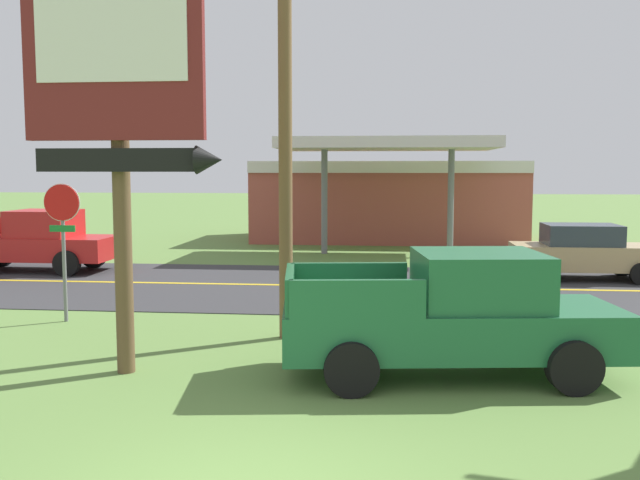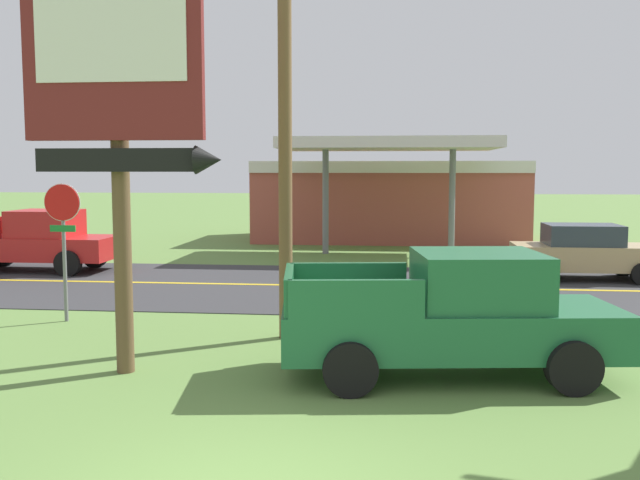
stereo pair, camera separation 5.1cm
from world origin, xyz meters
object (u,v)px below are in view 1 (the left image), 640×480
stop_sign (63,227)px  motel_sign (119,94)px  pickup_red_on_road (34,241)px  car_tan_near_lane (584,252)px  gas_station (388,198)px  pickup_green_parked_on_lawn (454,316)px  utility_pole (285,109)px

stop_sign → motel_sign: bearing=-53.0°
pickup_red_on_road → car_tan_near_lane: 17.01m
car_tan_near_lane → motel_sign: bearing=-132.3°
gas_station → car_tan_near_lane: bearing=-62.8°
motel_sign → pickup_green_parked_on_lawn: 6.20m
motel_sign → pickup_red_on_road: bearing=123.7°
gas_station → pickup_green_parked_on_lawn: 21.73m
motel_sign → car_tan_near_lane: motel_sign is taller
car_tan_near_lane → stop_sign: bearing=-150.5°
motel_sign → stop_sign: 5.16m
pickup_green_parked_on_lawn → pickup_red_on_road: bearing=140.1°
stop_sign → pickup_green_parked_on_lawn: stop_sign is taller
gas_station → car_tan_near_lane: size_ratio=2.86×
motel_sign → utility_pole: bearing=51.7°
utility_pole → motel_sign: bearing=-128.3°
motel_sign → pickup_red_on_road: 13.40m
stop_sign → gas_station: size_ratio=0.25×
utility_pole → gas_station: size_ratio=0.68×
pickup_green_parked_on_lawn → pickup_red_on_road: size_ratio=1.04×
stop_sign → car_tan_near_lane: (12.58, 7.11, -1.20)m
stop_sign → car_tan_near_lane: bearing=29.5°
car_tan_near_lane → utility_pole: bearing=-133.6°
stop_sign → pickup_green_parked_on_lawn: (7.91, -3.20, -1.06)m
gas_station → pickup_green_parked_on_lawn: bearing=-86.9°
motel_sign → utility_pole: size_ratio=0.81×
gas_station → pickup_green_parked_on_lawn: size_ratio=2.22×
motel_sign → stop_sign: bearing=127.0°
gas_station → pickup_red_on_road: size_ratio=2.31×
utility_pole → car_tan_near_lane: size_ratio=1.93×
pickup_green_parked_on_lawn → pickup_red_on_road: same height
utility_pole → pickup_green_parked_on_lawn: utility_pole is taller
motel_sign → pickup_green_parked_on_lawn: size_ratio=1.21×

